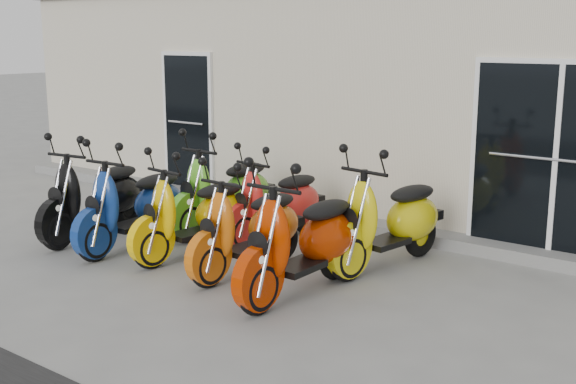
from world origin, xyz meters
name	(u,v)px	position (x,y,z in m)	size (l,w,h in m)	color
ground	(256,265)	(0.00, 0.00, 0.00)	(80.00, 80.00, 0.00)	gray
building	(456,95)	(0.00, 5.20, 1.60)	(14.00, 6.00, 3.20)	beige
front_step	(351,223)	(0.00, 2.02, 0.07)	(14.00, 0.40, 0.15)	gray
door_left	(188,119)	(-3.20, 2.17, 1.26)	(1.07, 0.08, 2.22)	black
door_right	(557,154)	(2.60, 2.17, 1.26)	(2.02, 0.08, 2.22)	black
scooter_front_black	(94,184)	(-2.38, -0.35, 0.70)	(0.69, 1.90, 1.40)	black
scooter_front_blue	(134,193)	(-1.61, -0.37, 0.70)	(0.69, 1.89, 1.39)	navy
scooter_front_orange_a	(194,202)	(-0.78, -0.18, 0.67)	(0.66, 1.81, 1.34)	#FFC801
scooter_front_orange_b	(249,215)	(0.12, -0.25, 0.66)	(0.65, 1.79, 1.33)	#D6600C
scooter_front_red	(302,225)	(0.98, -0.46, 0.72)	(0.71, 1.96, 1.45)	#B52900
scooter_back_green	(224,180)	(-1.24, 0.84, 0.71)	(0.70, 1.91, 1.41)	#5CBD27
scooter_back_red	(276,191)	(-0.44, 0.93, 0.65)	(0.64, 1.75, 1.29)	red
scooter_back_yellow	(389,206)	(1.23, 0.83, 0.72)	(0.71, 1.94, 1.43)	yellow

